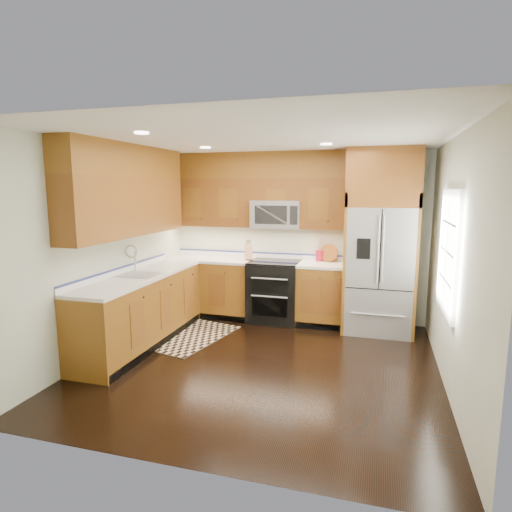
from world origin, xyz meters
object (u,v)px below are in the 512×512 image
(range, at_px, (274,291))
(utensil_crock, at_px, (320,253))
(rug, at_px, (191,336))
(knife_block, at_px, (248,252))
(refrigerator, at_px, (381,242))

(range, xyz_separation_m, utensil_crock, (0.66, 0.26, 0.59))
(range, relative_size, rug, 0.69)
(rug, bearing_deg, knife_block, 77.55)
(range, xyz_separation_m, refrigerator, (1.55, -0.04, 0.83))
(rug, bearing_deg, refrigerator, 34.21)
(range, relative_size, refrigerator, 0.36)
(rug, relative_size, knife_block, 4.31)
(refrigerator, height_order, utensil_crock, refrigerator)
(range, distance_m, refrigerator, 1.76)
(range, distance_m, rug, 1.48)
(range, height_order, refrigerator, refrigerator)
(rug, bearing_deg, utensil_crock, 51.32)
(refrigerator, bearing_deg, rug, -158.28)
(range, relative_size, knife_block, 2.99)
(refrigerator, bearing_deg, range, 178.60)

